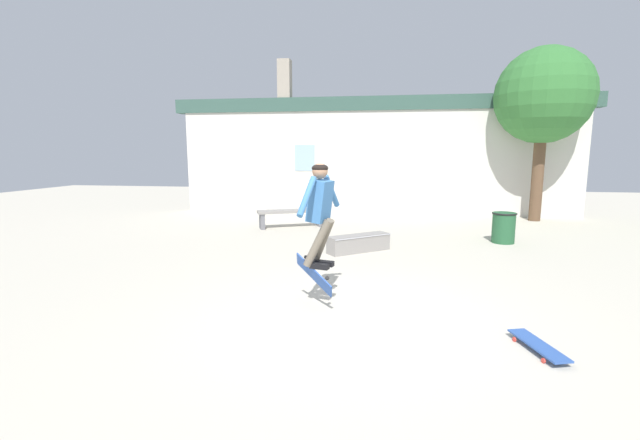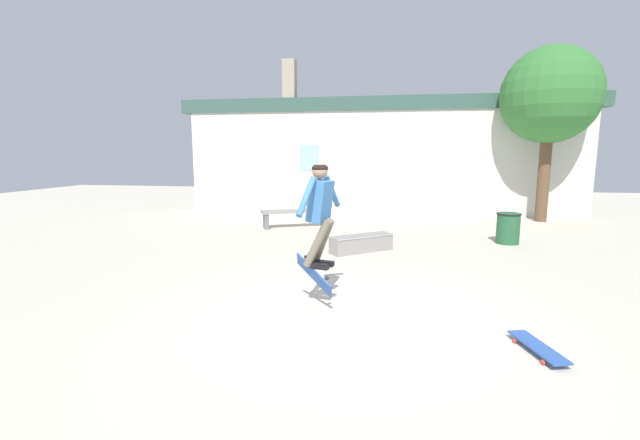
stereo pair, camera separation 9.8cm
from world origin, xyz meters
name	(u,v)px [view 1 (the left image)]	position (x,y,z in m)	size (l,w,h in m)	color
ground_plane	(346,317)	(0.00, 0.00, 0.00)	(40.00, 40.00, 0.00)	beige
building_backdrop	(373,153)	(-0.04, 9.85, 2.11)	(14.36, 0.52, 5.33)	beige
tree_right	(544,97)	(5.10, 8.95, 3.81)	(2.88, 2.88, 5.28)	brown
park_bench	(291,214)	(-2.22, 6.52, 0.38)	(1.92, 1.19, 0.51)	gray
skate_ledge	(359,243)	(-0.10, 3.79, 0.19)	(1.36, 1.19, 0.37)	gray
trash_bin	(504,227)	(3.25, 5.26, 0.38)	(0.56, 0.56, 0.73)	#235633
skater	(320,206)	(-0.39, 0.32, 1.42)	(0.44, 1.25, 1.42)	teal
skateboard_flipping	(314,274)	(-0.47, 0.27, 0.48)	(0.58, 0.56, 0.52)	#2D519E
skateboard_resting	(538,345)	(2.15, -0.64, 0.07)	(0.44, 0.85, 0.08)	#2D519E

